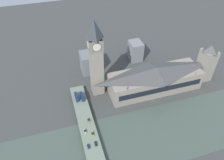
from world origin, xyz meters
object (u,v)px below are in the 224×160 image
Objects in this scene: double_decker_bus_mid at (76,97)px; victoria_tower at (206,63)px; car_northbound_lead at (93,134)px; car_northbound_mid at (89,120)px; clock_tower at (96,57)px; double_decker_bus_rear at (82,96)px; car_northbound_tail at (96,144)px; car_southbound_lead at (85,131)px; parliament_hall at (155,79)px; road_bridge at (93,149)px; car_southbound_mid at (88,146)px.

victoria_tower is at bearing -91.90° from double_decker_bus_mid.
car_northbound_lead is at bearing 106.83° from victoria_tower.
clock_tower is at bearing -25.04° from car_northbound_mid.
victoria_tower reaches higher than double_decker_bus_rear.
victoria_tower is 144.68m from car_northbound_tail.
double_decker_bus_mid is 2.44× the size of car_southbound_lead.
road_bridge is (-53.46, 78.48, -10.29)m from parliament_hall.
car_northbound_mid is at bearing -27.05° from car_southbound_lead.
clock_tower is at bearing -20.31° from car_southbound_mid.
car_northbound_mid is at bearing 0.64° from car_northbound_tail.
car_southbound_lead is (-36.26, 140.33, -16.34)m from victoria_tower.
double_decker_bus_rear is at bearing 87.32° from parliament_hall.
parliament_hall is 0.63× the size of road_bridge.
car_northbound_mid is at bearing -0.10° from car_northbound_lead.
victoria_tower is 0.31× the size of road_bridge.
car_northbound_mid is (-25.37, 134.77, -16.41)m from victoria_tower.
car_northbound_lead is (-44.26, 0.01, -1.95)m from double_decker_bus_rear.
car_southbound_mid is (-64.98, 24.06, -37.96)m from clock_tower.
car_northbound_mid is at bearing -169.67° from double_decker_bus_mid.
road_bridge is at bearing -177.24° from double_decker_bus_mid.
road_bridge is 33.68× the size of car_southbound_lead.
double_decker_bus_rear is 2.39× the size of car_northbound_tail.
double_decker_bus_rear is (-1.17, -5.46, 0.08)m from double_decker_bus_mid.
parliament_hall is 89.49m from car_southbound_lead.
double_decker_bus_rear reaches higher than car_southbound_lead.
car_northbound_tail is at bearing 123.88° from parliament_hall.
road_bridge is at bearing 177.34° from double_decker_bus_rear.
clock_tower is at bearing -25.48° from car_southbound_lead.
double_decker_bus_mid is 5.58m from double_decker_bus_rear.
double_decker_bus_mid is at bearing -0.41° from car_southbound_mid.
clock_tower reaches higher than double_decker_bus_rear.
double_decker_bus_rear is (3.49, 134.78, -14.43)m from victoria_tower.
car_northbound_lead is (-40.77, 134.80, -16.37)m from victoria_tower.
car_southbound_mid is (-56.08, 0.40, -1.86)m from double_decker_bus_mid.
car_northbound_lead is (-45.43, -5.45, -1.87)m from double_decker_bus_mid.
parliament_hall is at bearing -55.74° from road_bridge.
car_northbound_tail is (-55.43, -5.76, -1.86)m from double_decker_bus_mid.
car_northbound_mid is (-28.86, -0.01, -1.98)m from double_decker_bus_rear.
car_northbound_tail is 1.00× the size of car_southbound_mid.
car_southbound_mid is (-0.65, 6.15, -0.01)m from car_northbound_tail.
car_northbound_mid is (-25.32, 75.82, -8.77)m from parliament_hall.
parliament_hall is 1.19× the size of clock_tower.
victoria_tower reaches higher than car_northbound_mid.
car_southbound_lead is at bearing 104.49° from victoria_tower.
double_decker_bus_mid is at bearing 86.68° from parliament_hall.
clock_tower is at bearing 76.71° from parliament_hall.
clock_tower is 66.96m from car_southbound_lead.
car_southbound_lead is at bearing 21.93° from car_northbound_tail.
road_bridge is (-53.52, 137.43, -17.92)m from victoria_tower.
car_southbound_mid is at bearing 122.16° from parliament_hall.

